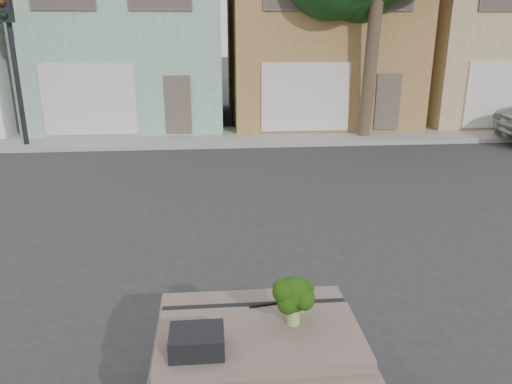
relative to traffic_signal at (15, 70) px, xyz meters
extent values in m
plane|color=#303033|center=(6.50, -9.50, -2.55)|extent=(120.00, 120.00, 0.00)
cube|color=gray|center=(6.50, 1.00, -2.47)|extent=(40.00, 3.00, 0.15)
cube|color=#88B096|center=(3.00, 5.00, 1.23)|extent=(7.20, 8.20, 7.55)
cube|color=olive|center=(10.50, 5.00, 1.23)|extent=(7.20, 8.20, 7.55)
cube|color=tan|center=(18.00, 5.00, 1.23)|extent=(7.20, 8.20, 7.55)
cube|color=black|center=(0.00, 0.00, 0.00)|extent=(0.40, 0.40, 5.10)
cube|color=#153B14|center=(11.50, 0.30, 1.70)|extent=(4.40, 4.00, 8.50)
cube|color=#6D5A52|center=(6.50, -12.50, -1.99)|extent=(2.00, 1.80, 1.12)
cube|color=black|center=(5.92, -12.85, -1.33)|extent=(0.48, 0.38, 0.20)
cube|color=black|center=(6.78, -12.12, -1.42)|extent=(0.69, 0.15, 0.02)
cube|color=black|center=(6.84, -12.50, -1.18)|extent=(0.54, 0.54, 0.50)
camera|label=1|loc=(6.10, -16.62, 1.30)|focal=35.00mm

